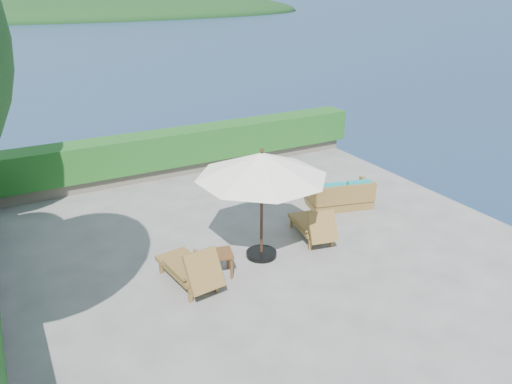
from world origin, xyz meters
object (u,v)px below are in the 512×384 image
side_table (220,257)px  wicker_loveseat (341,196)px  lounge_right (314,225)px  patio_umbrella (262,166)px  lounge_left (191,268)px

side_table → wicker_loveseat: size_ratio=0.33×
lounge_right → side_table: lounge_right is taller
wicker_loveseat → patio_umbrella: bearing=-143.7°
side_table → patio_umbrella: bearing=13.7°
patio_umbrella → lounge_right: size_ratio=2.12×
side_table → wicker_loveseat: wicker_loveseat is taller
patio_umbrella → wicker_loveseat: 3.74m
lounge_left → side_table: size_ratio=2.93×
patio_umbrella → side_table: bearing=-166.3°
patio_umbrella → lounge_left: (-1.76, -0.36, -1.68)m
lounge_right → side_table: size_ratio=2.76×
lounge_left → lounge_right: size_ratio=1.06×
lounge_right → wicker_loveseat: 2.00m
lounge_left → wicker_loveseat: lounge_left is taller
lounge_left → side_table: bearing=0.7°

